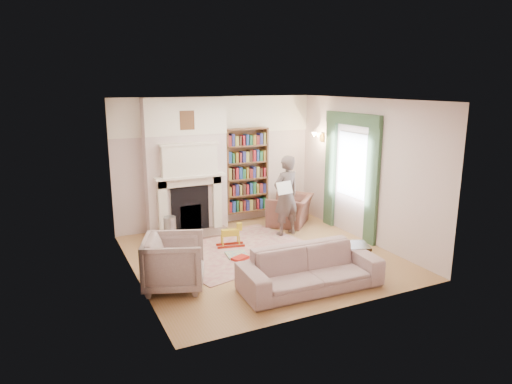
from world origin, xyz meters
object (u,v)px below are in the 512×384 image
armchair_left (174,262)px  armchair_reading (290,210)px  bookcase (246,170)px  sofa (310,269)px  coffee_table (347,257)px  rocking_horse (230,235)px  man_reading (286,196)px  paraffin_heater (170,230)px

armchair_left → armchair_reading: bearing=-36.5°
bookcase → sofa: bearing=-98.9°
armchair_reading → sofa: (-1.35, -2.99, -0.01)m
bookcase → coffee_table: bookcase is taller
rocking_horse → armchair_left: bearing=-127.0°
coffee_table → rocking_horse: (-1.34, 1.88, 0.01)m
bookcase → rocking_horse: bearing=-124.7°
rocking_horse → armchair_reading: bearing=35.3°
armchair_left → coffee_table: armchair_left is taller
man_reading → coffee_table: man_reading is taller
armchair_reading → man_reading: size_ratio=0.60×
bookcase → man_reading: bearing=-74.9°
armchair_reading → man_reading: man_reading is taller
coffee_table → rocking_horse: 2.31m
paraffin_heater → armchair_left: bearing=-103.2°
armchair_reading → bookcase: bearing=-84.8°
paraffin_heater → armchair_reading: bearing=2.4°
man_reading → paraffin_heater: 2.42m
coffee_table → rocking_horse: size_ratio=1.32×
man_reading → bookcase: bearing=-85.7°
coffee_table → sofa: bearing=-140.1°
coffee_table → paraffin_heater: paraffin_heater is taller
rocking_horse → coffee_table: bearing=-43.2°
sofa → coffee_table: size_ratio=3.10×
rocking_horse → bookcase: bearing=66.7°
bookcase → armchair_left: bookcase is taller
bookcase → sofa: bookcase is taller
bookcase → armchair_left: (-2.43, -2.71, -0.76)m
armchair_left → coffee_table: (2.79, -0.59, -0.19)m
bookcase → armchair_reading: 1.32m
sofa → bookcase: bearing=83.6°
armchair_left → coffee_table: size_ratio=1.29×
sofa → coffee_table: sofa is taller
armchair_left → paraffin_heater: (0.46, 1.96, -0.14)m
coffee_table → armchair_reading: bearing=101.2°
coffee_table → armchair_left: bearing=-171.6°
armchair_reading → armchair_left: (-3.22, -2.07, 0.09)m
man_reading → rocking_horse: (-1.31, -0.18, -0.60)m
bookcase → rocking_horse: 1.96m
armchair_left → coffee_table: 2.86m
sofa → rocking_horse: size_ratio=4.09×
bookcase → coffee_table: bearing=-83.8°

